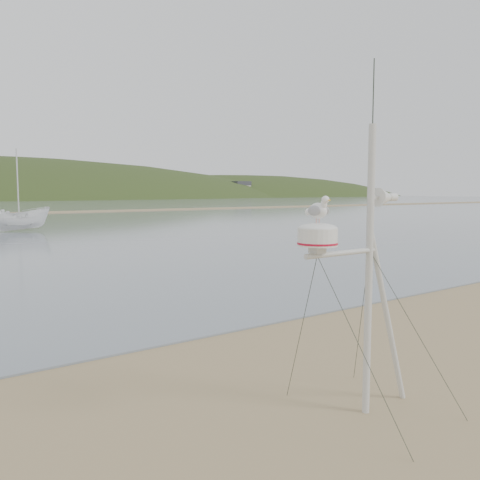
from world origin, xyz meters
TOP-DOWN VIEW (x-y plane):
  - ground at (0.00, 0.00)m, footprint 560.00×560.00m
  - mast_rig at (3.17, -0.45)m, footprint 2.15×2.30m
  - boat_white at (7.12, 36.54)m, footprint 1.96×1.92m

SIDE VIEW (x-z plane):
  - ground at x=0.00m, z-range 0.00..0.00m
  - mast_rig at x=3.17m, z-range -1.26..3.60m
  - boat_white at x=7.12m, z-range 0.04..4.80m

